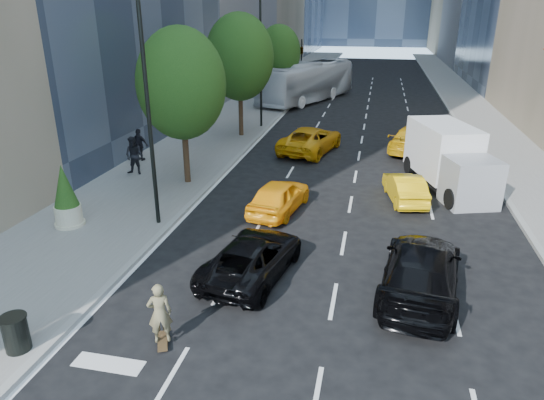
% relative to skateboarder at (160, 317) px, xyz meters
% --- Properties ---
extents(ground, '(160.00, 160.00, 0.00)m').
position_rel_skateboarder_xyz_m(ground, '(3.20, 3.00, -0.85)').
color(ground, black).
rests_on(ground, ground).
extents(sidewalk_left, '(6.00, 120.00, 0.15)m').
position_rel_skateboarder_xyz_m(sidewalk_left, '(-5.80, 33.00, -0.77)').
color(sidewalk_left, slate).
rests_on(sidewalk_left, ground).
extents(sidewalk_right, '(4.00, 120.00, 0.15)m').
position_rel_skateboarder_xyz_m(sidewalk_right, '(13.20, 33.00, -0.77)').
color(sidewalk_right, slate).
rests_on(sidewalk_right, ground).
extents(lamp_near, '(2.13, 0.22, 10.00)m').
position_rel_skateboarder_xyz_m(lamp_near, '(-3.12, 7.00, 4.96)').
color(lamp_near, black).
rests_on(lamp_near, sidewalk_left).
extents(lamp_far, '(2.13, 0.22, 10.00)m').
position_rel_skateboarder_xyz_m(lamp_far, '(-3.12, 25.00, 4.96)').
color(lamp_far, black).
rests_on(lamp_far, sidewalk_left).
extents(tree_near, '(4.20, 4.20, 7.46)m').
position_rel_skateboarder_xyz_m(tree_near, '(-4.00, 12.00, 4.12)').
color(tree_near, '#312413').
rests_on(tree_near, sidewalk_left).
extents(tree_mid, '(4.50, 4.50, 7.99)m').
position_rel_skateboarder_xyz_m(tree_mid, '(-4.00, 22.00, 4.47)').
color(tree_mid, '#312413').
rests_on(tree_mid, sidewalk_left).
extents(tree_far, '(3.90, 3.90, 6.92)m').
position_rel_skateboarder_xyz_m(tree_far, '(-4.00, 35.00, 3.77)').
color(tree_far, '#312413').
rests_on(tree_far, sidewalk_left).
extents(traffic_signal, '(2.48, 0.53, 5.20)m').
position_rel_skateboarder_xyz_m(traffic_signal, '(-3.20, 43.00, 3.38)').
color(traffic_signal, black).
rests_on(traffic_signal, sidewalk_left).
extents(skateboarder, '(0.73, 0.63, 1.70)m').
position_rel_skateboarder_xyz_m(skateboarder, '(0.00, 0.00, 0.00)').
color(skateboarder, '#6E6645').
rests_on(skateboarder, ground).
extents(black_sedan_lincoln, '(2.97, 5.09, 1.33)m').
position_rel_skateboarder_xyz_m(black_sedan_lincoln, '(1.43, 3.99, -0.18)').
color(black_sedan_lincoln, black).
rests_on(black_sedan_lincoln, ground).
extents(black_sedan_mercedes, '(2.99, 5.80, 1.61)m').
position_rel_skateboarder_xyz_m(black_sedan_mercedes, '(6.73, 4.00, -0.04)').
color(black_sedan_mercedes, black).
rests_on(black_sedan_mercedes, ground).
extents(taxi_a, '(2.38, 4.43, 1.43)m').
position_rel_skateboarder_xyz_m(taxi_a, '(1.20, 9.50, -0.13)').
color(taxi_a, '#FFA20D').
rests_on(taxi_a, ground).
extents(taxi_b, '(2.05, 4.05, 1.27)m').
position_rel_skateboarder_xyz_m(taxi_b, '(6.57, 12.00, -0.21)').
color(taxi_b, yellow).
rests_on(taxi_b, ground).
extents(taxi_c, '(3.81, 6.06, 1.56)m').
position_rel_skateboarder_xyz_m(taxi_c, '(1.20, 19.27, -0.07)').
color(taxi_c, orange).
rests_on(taxi_c, ground).
extents(taxi_d, '(3.60, 5.79, 1.57)m').
position_rel_skateboarder_xyz_m(taxi_d, '(7.40, 20.74, -0.07)').
color(taxi_d, '#D1990B').
rests_on(taxi_d, ground).
extents(city_bus, '(7.75, 13.48, 3.69)m').
position_rel_skateboarder_xyz_m(city_bus, '(-1.60, 36.89, 1.00)').
color(city_bus, white).
rests_on(city_bus, ground).
extents(box_truck, '(4.06, 6.63, 2.99)m').
position_rel_skateboarder_xyz_m(box_truck, '(8.64, 14.27, 0.67)').
color(box_truck, silver).
rests_on(box_truck, ground).
extents(pedestrian_a, '(0.99, 0.78, 2.00)m').
position_rel_skateboarder_xyz_m(pedestrian_a, '(-7.10, 12.53, 0.30)').
color(pedestrian_a, black).
rests_on(pedestrian_a, sidewalk_left).
extents(pedestrian_b, '(1.12, 0.58, 1.83)m').
position_rel_skateboarder_xyz_m(pedestrian_b, '(-8.00, 14.90, 0.21)').
color(pedestrian_b, black).
rests_on(pedestrian_b, sidewalk_left).
extents(trash_can, '(0.62, 0.62, 0.93)m').
position_rel_skateboarder_xyz_m(trash_can, '(-3.40, -1.13, -0.24)').
color(trash_can, black).
rests_on(trash_can, sidewalk_left).
extents(planter_shrub, '(1.05, 1.05, 2.52)m').
position_rel_skateboarder_xyz_m(planter_shrub, '(-6.66, 6.00, 0.50)').
color(planter_shrub, beige).
rests_on(planter_shrub, sidewalk_left).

